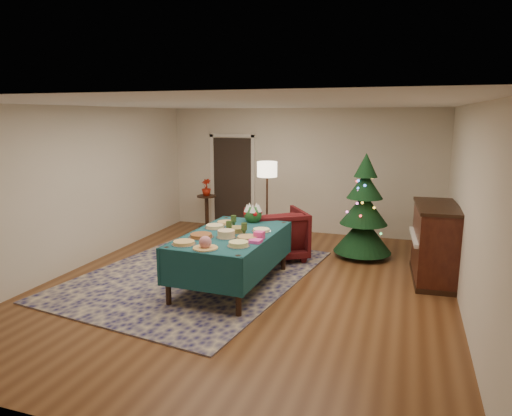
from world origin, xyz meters
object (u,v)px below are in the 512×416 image
(armchair, at_px, (276,232))
(piano, at_px, (435,244))
(buffet_table, at_px, (231,244))
(side_table, at_px, (207,213))
(gift_box, at_px, (259,235))
(potted_plant, at_px, (206,191))
(floor_lamp, at_px, (267,174))
(christmas_tree, at_px, (364,211))

(armchair, relative_size, piano, 0.70)
(armchair, bearing_deg, buffet_table, 47.31)
(side_table, bearing_deg, buffet_table, -59.53)
(gift_box, height_order, piano, piano)
(side_table, relative_size, potted_plant, 2.06)
(armchair, xyz_separation_m, piano, (2.64, -0.26, 0.09))
(side_table, relative_size, piano, 0.54)
(potted_plant, bearing_deg, side_table, 0.00)
(floor_lamp, bearing_deg, side_table, 158.93)
(buffet_table, bearing_deg, side_table, 120.47)
(potted_plant, bearing_deg, armchair, -37.71)
(buffet_table, distance_m, potted_plant, 3.67)
(buffet_table, bearing_deg, potted_plant, 120.47)
(potted_plant, distance_m, piano, 5.12)
(gift_box, relative_size, potted_plant, 0.35)
(piano, bearing_deg, buffet_table, -156.23)
(gift_box, xyz_separation_m, potted_plant, (-2.35, 3.32, -0.01))
(floor_lamp, bearing_deg, potted_plant, 158.93)
(christmas_tree, bearing_deg, potted_plant, 164.29)
(gift_box, bearing_deg, potted_plant, 125.31)
(floor_lamp, height_order, christmas_tree, christmas_tree)
(buffet_table, xyz_separation_m, piano, (2.89, 1.27, -0.07))
(floor_lamp, xyz_separation_m, piano, (3.13, -1.26, -0.81))
(buffet_table, xyz_separation_m, potted_plant, (-1.86, 3.16, 0.21))
(buffet_table, xyz_separation_m, gift_box, (0.49, -0.16, 0.22))
(gift_box, relative_size, christmas_tree, 0.07)
(floor_lamp, height_order, piano, floor_lamp)
(side_table, xyz_separation_m, potted_plant, (0.00, 0.00, 0.50))
(armchair, height_order, christmas_tree, christmas_tree)
(armchair, distance_m, christmas_tree, 1.63)
(side_table, distance_m, potted_plant, 0.50)
(armchair, bearing_deg, christmas_tree, 169.80)
(armchair, relative_size, christmas_tree, 0.53)
(piano, bearing_deg, christmas_tree, 143.15)
(buffet_table, height_order, piano, piano)
(buffet_table, relative_size, potted_plant, 5.79)
(floor_lamp, bearing_deg, buffet_table, -84.74)
(potted_plant, relative_size, christmas_tree, 0.20)
(gift_box, distance_m, armchair, 1.74)
(gift_box, distance_m, floor_lamp, 2.83)
(buffet_table, relative_size, side_table, 2.81)
(christmas_tree, bearing_deg, side_table, 164.29)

